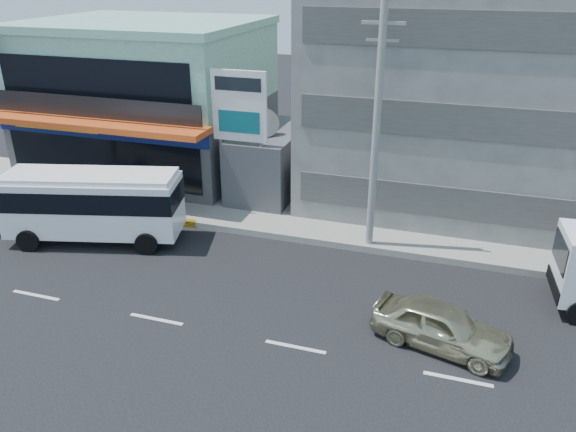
# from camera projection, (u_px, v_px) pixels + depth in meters

# --- Properties ---
(ground) EXTENTS (120.00, 120.00, 0.00)m
(ground) POSITION_uv_depth(u_px,v_px,m) (156.00, 319.00, 19.26)
(ground) COLOR black
(ground) RESTS_ON ground
(sidewalk) EXTENTS (70.00, 5.00, 0.30)m
(sidewalk) POSITION_uv_depth(u_px,v_px,m) (355.00, 223.00, 26.05)
(sidewalk) COLOR gray
(sidewalk) RESTS_ON ground
(shop_building) EXTENTS (12.40, 11.70, 8.00)m
(shop_building) POSITION_uv_depth(u_px,v_px,m) (150.00, 101.00, 31.95)
(shop_building) COLOR #3F3F43
(shop_building) RESTS_ON ground
(concrete_building) EXTENTS (16.00, 12.00, 14.00)m
(concrete_building) POSITION_uv_depth(u_px,v_px,m) (489.00, 59.00, 26.62)
(concrete_building) COLOR gray
(concrete_building) RESTS_ON ground
(gap_structure) EXTENTS (3.00, 6.00, 3.50)m
(gap_structure) POSITION_uv_depth(u_px,v_px,m) (271.00, 163.00, 28.96)
(gap_structure) COLOR #3F3F43
(gap_structure) RESTS_ON ground
(satellite_dish) EXTENTS (1.50, 1.50, 0.15)m
(satellite_dish) POSITION_uv_depth(u_px,v_px,m) (264.00, 134.00, 27.34)
(satellite_dish) COLOR slate
(satellite_dish) RESTS_ON gap_structure
(billboard) EXTENTS (2.60, 0.18, 6.90)m
(billboard) POSITION_uv_depth(u_px,v_px,m) (240.00, 114.00, 25.36)
(billboard) COLOR gray
(billboard) RESTS_ON ground
(utility_pole_near) EXTENTS (1.60, 0.30, 10.00)m
(utility_pole_near) POSITION_uv_depth(u_px,v_px,m) (376.00, 132.00, 21.90)
(utility_pole_near) COLOR #999993
(utility_pole_near) RESTS_ON ground
(minibus) EXTENTS (7.81, 4.17, 3.12)m
(minibus) POSITION_uv_depth(u_px,v_px,m) (93.00, 201.00, 24.04)
(minibus) COLOR white
(minibus) RESTS_ON ground
(sedan) EXTENTS (4.68, 2.81, 1.49)m
(sedan) POSITION_uv_depth(u_px,v_px,m) (442.00, 326.00, 17.65)
(sedan) COLOR beige
(sedan) RESTS_ON ground
(motorcycle_rider) EXTENTS (1.83, 0.86, 2.26)m
(motorcycle_rider) POSITION_uv_depth(u_px,v_px,m) (15.00, 209.00, 26.00)
(motorcycle_rider) COLOR #5A0C16
(motorcycle_rider) RESTS_ON ground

